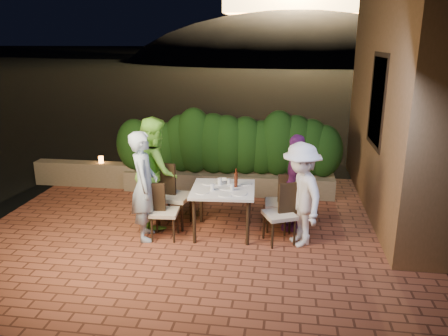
% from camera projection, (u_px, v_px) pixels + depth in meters
% --- Properties ---
extents(ground, '(400.00, 400.00, 0.00)m').
position_uv_depth(ground, '(195.00, 242.00, 6.71)').
color(ground, black).
rests_on(ground, ground).
extents(terrace_floor, '(7.00, 6.00, 0.15)m').
position_uv_depth(terrace_floor, '(201.00, 231.00, 7.20)').
color(terrace_floor, brown).
rests_on(terrace_floor, ground).
extents(building_wall, '(1.60, 5.00, 5.00)m').
position_uv_depth(building_wall, '(424.00, 68.00, 7.41)').
color(building_wall, olive).
rests_on(building_wall, ground).
extents(window_pane, '(0.08, 1.00, 1.40)m').
position_uv_depth(window_pane, '(379.00, 101.00, 7.18)').
color(window_pane, black).
rests_on(window_pane, building_wall).
extents(window_frame, '(0.06, 1.15, 1.55)m').
position_uv_depth(window_frame, '(378.00, 101.00, 7.18)').
color(window_frame, black).
rests_on(window_frame, building_wall).
extents(planter, '(4.20, 0.55, 0.40)m').
position_uv_depth(planter, '(228.00, 182.00, 8.81)').
color(planter, '#77674B').
rests_on(planter, ground).
extents(hedge, '(4.00, 0.70, 1.10)m').
position_uv_depth(hedge, '(228.00, 146.00, 8.59)').
color(hedge, '#16380F').
rests_on(hedge, planter).
extents(parapet, '(2.20, 0.30, 0.50)m').
position_uv_depth(parapet, '(87.00, 174.00, 9.20)').
color(parapet, '#77674B').
rests_on(parapet, ground).
extents(hill, '(52.00, 40.00, 22.00)m').
position_uv_depth(hill, '(292.00, 89.00, 64.53)').
color(hill, black).
rests_on(hill, ground).
extents(dining_table, '(1.03, 1.03, 0.75)m').
position_uv_depth(dining_table, '(223.00, 211.00, 6.88)').
color(dining_table, white).
rests_on(dining_table, ground).
extents(plate_nw, '(0.20, 0.20, 0.01)m').
position_uv_depth(plate_nw, '(202.00, 192.00, 6.58)').
color(plate_nw, white).
rests_on(plate_nw, dining_table).
extents(plate_sw, '(0.23, 0.23, 0.01)m').
position_uv_depth(plate_sw, '(209.00, 183.00, 7.00)').
color(plate_sw, white).
rests_on(plate_sw, dining_table).
extents(plate_ne, '(0.24, 0.24, 0.01)m').
position_uv_depth(plate_ne, '(239.00, 193.00, 6.53)').
color(plate_ne, white).
rests_on(plate_ne, dining_table).
extents(plate_se, '(0.23, 0.23, 0.01)m').
position_uv_depth(plate_se, '(244.00, 183.00, 6.98)').
color(plate_se, white).
rests_on(plate_se, dining_table).
extents(plate_centre, '(0.23, 0.23, 0.01)m').
position_uv_depth(plate_centre, '(226.00, 188.00, 6.78)').
color(plate_centre, white).
rests_on(plate_centre, dining_table).
extents(plate_front, '(0.22, 0.22, 0.01)m').
position_uv_depth(plate_front, '(225.00, 195.00, 6.48)').
color(plate_front, white).
rests_on(plate_front, dining_table).
extents(glass_nw, '(0.07, 0.07, 0.11)m').
position_uv_depth(glass_nw, '(212.00, 187.00, 6.66)').
color(glass_nw, silver).
rests_on(glass_nw, dining_table).
extents(glass_sw, '(0.07, 0.07, 0.12)m').
position_uv_depth(glass_sw, '(220.00, 181.00, 6.91)').
color(glass_sw, silver).
rests_on(glass_sw, dining_table).
extents(glass_ne, '(0.07, 0.07, 0.11)m').
position_uv_depth(glass_ne, '(232.00, 187.00, 6.65)').
color(glass_ne, silver).
rests_on(glass_ne, dining_table).
extents(glass_se, '(0.06, 0.06, 0.10)m').
position_uv_depth(glass_se, '(229.00, 182.00, 6.92)').
color(glass_se, silver).
rests_on(glass_se, dining_table).
extents(beer_bottle, '(0.06, 0.06, 0.30)m').
position_uv_depth(beer_bottle, '(236.00, 178.00, 6.80)').
color(beer_bottle, '#44190B').
rests_on(beer_bottle, dining_table).
extents(bowl, '(0.23, 0.23, 0.04)m').
position_uv_depth(bowl, '(222.00, 181.00, 7.08)').
color(bowl, white).
rests_on(bowl, dining_table).
extents(chair_left_front, '(0.44, 0.44, 0.89)m').
position_uv_depth(chair_left_front, '(164.00, 211.00, 6.69)').
color(chair_left_front, black).
rests_on(chair_left_front, ground).
extents(chair_left_back, '(0.55, 0.55, 1.05)m').
position_uv_depth(chair_left_back, '(175.00, 195.00, 7.13)').
color(chair_left_back, black).
rests_on(chair_left_back, ground).
extents(chair_right_front, '(0.57, 0.57, 0.93)m').
position_uv_depth(chair_right_front, '(280.00, 213.00, 6.53)').
color(chair_right_front, black).
rests_on(chair_right_front, ground).
extents(chair_right_back, '(0.46, 0.46, 0.93)m').
position_uv_depth(chair_right_back, '(279.00, 202.00, 7.00)').
color(chair_right_back, black).
rests_on(chair_right_back, ground).
extents(diner_blue, '(0.55, 0.70, 1.69)m').
position_uv_depth(diner_blue, '(144.00, 186.00, 6.59)').
color(diner_blue, '#9DB6CA').
rests_on(diner_blue, ground).
extents(diner_green, '(0.96, 1.07, 1.80)m').
position_uv_depth(diner_green, '(155.00, 171.00, 7.12)').
color(diner_green, '#7ED944').
rests_on(diner_green, ground).
extents(diner_white, '(0.96, 1.16, 1.56)m').
position_uv_depth(diner_white, '(301.00, 195.00, 6.40)').
color(diner_white, white).
rests_on(diner_white, ground).
extents(diner_purple, '(0.56, 0.98, 1.57)m').
position_uv_depth(diner_purple, '(296.00, 183.00, 6.93)').
color(diner_purple, '#672267').
rests_on(diner_purple, ground).
extents(parapet_lamp, '(0.10, 0.10, 0.14)m').
position_uv_depth(parapet_lamp, '(101.00, 160.00, 9.07)').
color(parapet_lamp, orange).
rests_on(parapet_lamp, parapet).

